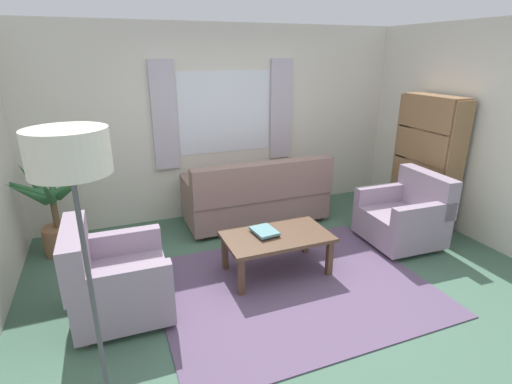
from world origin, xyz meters
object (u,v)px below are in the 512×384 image
book_stack_on_table (265,232)px  potted_plant (55,211)px  coffee_table (277,240)px  standing_lamp (72,173)px  armchair_left (114,280)px  armchair_right (405,216)px  couch (257,198)px  bookshelf (427,160)px

book_stack_on_table → potted_plant: (-2.06, 1.25, 0.06)m
coffee_table → standing_lamp: size_ratio=0.59×
potted_plant → armchair_left: bearing=-69.3°
armchair_right → standing_lamp: 3.89m
armchair_right → standing_lamp: bearing=-68.2°
coffee_table → couch: bearing=77.2°
bookshelf → standing_lamp: bearing=111.7°
couch → armchair_left: bearing=36.3°
standing_lamp → potted_plant: bearing=100.1°
standing_lamp → armchair_left: bearing=84.2°
standing_lamp → bookshelf: bearing=21.7°
bookshelf → armchair_right: bearing=123.0°
couch → coffee_table: 1.31m
book_stack_on_table → bookshelf: bookshelf is taller
couch → standing_lamp: (-2.02, -2.44, 1.26)m
book_stack_on_table → coffee_table: bearing=-31.6°
couch → bookshelf: 2.31m
potted_plant → couch: bearing=-0.9°
potted_plant → standing_lamp: size_ratio=0.63×
coffee_table → book_stack_on_table: book_stack_on_table is taller
couch → coffee_table: couch is taller
coffee_table → book_stack_on_table: size_ratio=3.49×
armchair_left → armchair_right: size_ratio=1.00×
couch → bookshelf: bookshelf is taller
armchair_right → book_stack_on_table: (-1.85, 0.01, 0.11)m
armchair_right → potted_plant: size_ratio=0.75×
book_stack_on_table → standing_lamp: (-1.62, -1.22, 1.16)m
couch → armchair_right: couch is taller
coffee_table → armchair_right: bearing=2.0°
armchair_left → couch: bearing=-52.8°
couch → standing_lamp: size_ratio=1.02×
armchair_left → book_stack_on_table: size_ratio=2.79×
coffee_table → potted_plant: bearing=148.7°
couch → bookshelf: bearing=159.2°
armchair_left → armchair_right: 3.37m
coffee_table → standing_lamp: bearing=-146.2°
book_stack_on_table → potted_plant: size_ratio=0.27×
coffee_table → standing_lamp: standing_lamp is taller
couch → armchair_left: (-1.91, -1.41, -0.01)m
book_stack_on_table → bookshelf: size_ratio=0.18×
armchair_right → standing_lamp: (-3.47, -1.22, 1.27)m
couch → armchair_right: 1.90m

